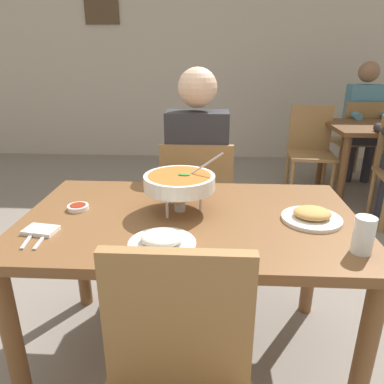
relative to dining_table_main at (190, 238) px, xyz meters
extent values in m
plane|color=gray|center=(0.00, 0.00, -0.64)|extent=(16.00, 16.00, 0.00)
cube|color=#BCB2A3|center=(0.00, 3.75, 0.86)|extent=(10.00, 0.10, 3.00)
cube|color=#4C3823|center=(-1.35, 3.69, 1.38)|extent=(0.44, 0.03, 0.56)
cube|color=brown|center=(0.00, 0.00, 0.08)|extent=(1.39, 0.84, 0.04)
cylinder|color=brown|center=(-0.63, -0.36, -0.29)|extent=(0.07, 0.07, 0.70)
cylinder|color=brown|center=(0.63, -0.36, -0.29)|extent=(0.07, 0.07, 0.70)
cylinder|color=brown|center=(-0.63, 0.36, -0.29)|extent=(0.07, 0.07, 0.70)
cylinder|color=brown|center=(0.63, 0.36, -0.29)|extent=(0.07, 0.07, 0.70)
cube|color=olive|center=(0.00, 0.80, -0.20)|extent=(0.44, 0.44, 0.03)
cube|color=olive|center=(0.00, 0.60, 0.04)|extent=(0.42, 0.04, 0.45)
cylinder|color=olive|center=(0.19, 0.99, -0.43)|extent=(0.04, 0.04, 0.42)
cylinder|color=olive|center=(-0.19, 0.99, -0.43)|extent=(0.04, 0.04, 0.42)
cylinder|color=olive|center=(0.19, 0.61, -0.43)|extent=(0.04, 0.04, 0.42)
cylinder|color=olive|center=(-0.19, 0.61, -0.43)|extent=(0.04, 0.04, 0.42)
cylinder|color=#2D2D38|center=(0.10, 0.82, -0.41)|extent=(0.10, 0.10, 0.45)
cylinder|color=#2D2D38|center=(-0.10, 0.82, -0.41)|extent=(0.10, 0.10, 0.45)
cube|color=#2D2D38|center=(0.00, 0.78, -0.13)|extent=(0.32, 0.32, 0.12)
cube|color=#2D2D33|center=(0.00, 0.70, 0.18)|extent=(0.36, 0.20, 0.50)
sphere|color=beige|center=(0.00, 0.70, 0.56)|extent=(0.22, 0.22, 0.22)
cylinder|color=#2D2D33|center=(0.16, 0.90, 0.13)|extent=(0.08, 0.28, 0.08)
cylinder|color=#2D2D33|center=(-0.16, 0.90, 0.13)|extent=(0.08, 0.28, 0.08)
cube|color=olive|center=(0.00, -0.57, 0.04)|extent=(0.42, 0.04, 0.45)
cylinder|color=silver|center=(0.04, 0.05, 0.15)|extent=(0.01, 0.01, 0.10)
cylinder|color=silver|center=(-0.09, 0.13, 0.15)|extent=(0.01, 0.01, 0.10)
cylinder|color=silver|center=(-0.09, -0.02, 0.15)|extent=(0.01, 0.01, 0.10)
torus|color=silver|center=(-0.05, 0.05, 0.20)|extent=(0.21, 0.21, 0.01)
cylinder|color=#B2B2B7|center=(-0.05, 0.05, 0.12)|extent=(0.05, 0.05, 0.04)
cone|color=orange|center=(-0.05, 0.05, 0.15)|extent=(0.02, 0.02, 0.04)
cylinder|color=white|center=(-0.05, 0.05, 0.23)|extent=(0.30, 0.30, 0.06)
cylinder|color=#AD6023|center=(-0.05, 0.05, 0.26)|extent=(0.26, 0.26, 0.01)
ellipsoid|color=#388433|center=(-0.03, 0.05, 0.27)|extent=(0.05, 0.03, 0.01)
cylinder|color=silver|center=(0.04, 0.07, 0.29)|extent=(0.18, 0.01, 0.13)
cylinder|color=white|center=(-0.08, -0.26, 0.11)|extent=(0.24, 0.24, 0.01)
ellipsoid|color=white|center=(-0.08, -0.26, 0.14)|extent=(0.15, 0.13, 0.04)
cylinder|color=white|center=(0.49, -0.02, 0.11)|extent=(0.24, 0.24, 0.01)
ellipsoid|color=tan|center=(0.49, -0.02, 0.14)|extent=(0.15, 0.13, 0.04)
cylinder|color=white|center=(-0.49, 0.04, 0.11)|extent=(0.09, 0.09, 0.02)
cylinder|color=maroon|center=(-0.49, 0.04, 0.12)|extent=(0.07, 0.07, 0.01)
cube|color=white|center=(-0.55, -0.18, 0.11)|extent=(0.13, 0.10, 0.02)
cube|color=silver|center=(-0.57, -0.23, 0.11)|extent=(0.04, 0.17, 0.01)
cube|color=silver|center=(-0.52, -0.23, 0.11)|extent=(0.03, 0.17, 0.01)
cylinder|color=silver|center=(0.60, -0.26, 0.17)|extent=(0.07, 0.07, 0.13)
cylinder|color=orange|center=(0.60, -0.26, 0.15)|extent=(0.06, 0.06, 0.08)
cube|color=brown|center=(1.73, 2.19, 0.08)|extent=(1.00, 0.80, 0.04)
cylinder|color=brown|center=(1.29, 1.85, -0.29)|extent=(0.07, 0.07, 0.70)
cylinder|color=brown|center=(1.29, 2.53, -0.29)|extent=(0.07, 0.07, 0.70)
cylinder|color=olive|center=(1.48, 1.38, -0.43)|extent=(0.04, 0.04, 0.42)
cylinder|color=olive|center=(1.53, 1.76, -0.43)|extent=(0.04, 0.04, 0.42)
cube|color=olive|center=(1.69, 2.84, -0.20)|extent=(0.48, 0.48, 0.03)
cube|color=olive|center=(1.71, 2.64, 0.04)|extent=(0.42, 0.08, 0.45)
cylinder|color=olive|center=(1.86, 3.05, -0.43)|extent=(0.04, 0.04, 0.42)
cylinder|color=olive|center=(1.49, 3.01, -0.43)|extent=(0.04, 0.04, 0.42)
cylinder|color=olive|center=(1.90, 2.67, -0.43)|extent=(0.04, 0.04, 0.42)
cylinder|color=olive|center=(1.52, 2.63, -0.43)|extent=(0.04, 0.04, 0.42)
cube|color=olive|center=(1.08, 2.18, -0.20)|extent=(0.47, 0.47, 0.03)
cube|color=olive|center=(1.09, 2.38, 0.04)|extent=(0.42, 0.07, 0.45)
cylinder|color=olive|center=(0.87, 2.01, -0.43)|extent=(0.04, 0.04, 0.42)
cylinder|color=olive|center=(1.25, 1.98, -0.43)|extent=(0.04, 0.04, 0.42)
cylinder|color=olive|center=(0.90, 2.39, -0.43)|extent=(0.04, 0.04, 0.42)
cylinder|color=olive|center=(1.28, 2.36, -0.43)|extent=(0.04, 0.04, 0.42)
cylinder|color=#2D2D38|center=(1.61, 1.69, -0.41)|extent=(0.10, 0.10, 0.45)
cylinder|color=#2D2D38|center=(1.65, 2.68, -0.41)|extent=(0.10, 0.10, 0.45)
cylinder|color=#2D2D38|center=(1.85, 2.68, -0.41)|extent=(0.10, 0.10, 0.45)
cube|color=#2D2D38|center=(1.75, 2.72, -0.13)|extent=(0.32, 0.32, 0.12)
cube|color=teal|center=(1.75, 2.80, 0.18)|extent=(0.36, 0.20, 0.50)
sphere|color=#846047|center=(1.75, 2.80, 0.56)|extent=(0.22, 0.22, 0.22)
cylinder|color=teal|center=(1.59, 2.60, 0.13)|extent=(0.08, 0.28, 0.08)
camera|label=1|loc=(0.08, -1.37, 0.73)|focal=33.87mm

